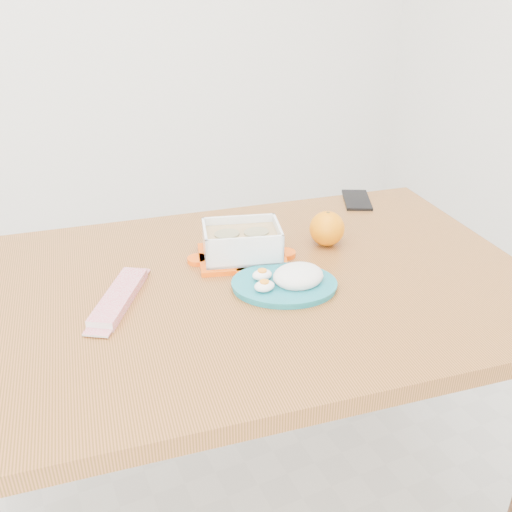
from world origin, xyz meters
name	(u,v)px	position (x,y,z in m)	size (l,w,h in m)	color
dining_table	(256,316)	(0.06, 0.02, 0.65)	(1.34, 0.98, 0.75)	#A0592D
food_container	(242,243)	(0.07, 0.13, 0.79)	(0.24, 0.20, 0.09)	#F75207
orange_fruit	(327,229)	(0.29, 0.11, 0.79)	(0.09, 0.09, 0.09)	orange
rice_plate	(289,280)	(0.11, -0.04, 0.77)	(0.30, 0.30, 0.06)	#16717D
candy_bar	(119,297)	(-0.24, 0.06, 0.76)	(0.22, 0.05, 0.02)	red
smartphone	(357,200)	(0.52, 0.31, 0.75)	(0.07, 0.15, 0.01)	black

